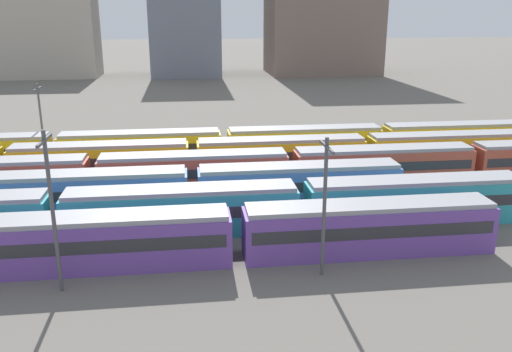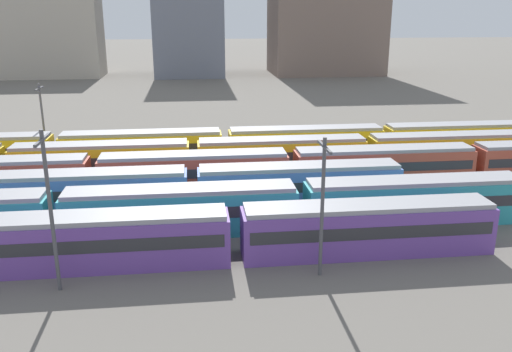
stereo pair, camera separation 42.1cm
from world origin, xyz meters
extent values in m
plane|color=#666059|center=(0.00, 13.00, 0.00)|extent=(600.00, 600.00, 0.00)
cube|color=#6B429E|center=(8.91, 0.00, 1.70)|extent=(18.00, 3.00, 3.40)
cube|color=#2D2D33|center=(8.91, 0.00, 2.11)|extent=(17.20, 3.06, 0.90)
cube|color=#939399|center=(8.91, 0.00, 3.57)|extent=(17.60, 2.70, 0.35)
cube|color=#6B429E|center=(27.81, 0.00, 1.70)|extent=(18.00, 3.00, 3.40)
cube|color=#2D2D33|center=(27.81, 0.00, 2.11)|extent=(17.20, 3.06, 0.90)
cube|color=#939399|center=(27.81, 0.00, 3.57)|extent=(17.60, 2.70, 0.35)
cube|color=teal|center=(14.56, 5.20, 1.70)|extent=(18.00, 3.00, 3.40)
cube|color=#2D2D33|center=(14.56, 5.20, 2.11)|extent=(17.20, 3.06, 0.90)
cube|color=#939399|center=(14.56, 5.20, 3.57)|extent=(17.60, 2.70, 0.35)
cube|color=teal|center=(33.46, 5.20, 1.70)|extent=(18.00, 3.00, 3.40)
cube|color=#2D2D33|center=(33.46, 5.20, 2.11)|extent=(17.20, 3.06, 0.90)
cube|color=#939399|center=(33.46, 5.20, 3.57)|extent=(17.60, 2.70, 0.35)
cube|color=#4C70BC|center=(6.02, 10.40, 1.70)|extent=(18.00, 3.00, 3.40)
cube|color=#2D2D33|center=(6.02, 10.40, 2.11)|extent=(17.20, 3.06, 0.90)
cube|color=#939399|center=(6.02, 10.40, 3.57)|extent=(17.60, 2.70, 0.35)
cube|color=#4C70BC|center=(24.92, 10.40, 1.70)|extent=(18.00, 3.00, 3.40)
cube|color=#2D2D33|center=(24.92, 10.40, 2.11)|extent=(17.20, 3.06, 0.90)
cube|color=#939399|center=(24.92, 10.40, 3.57)|extent=(17.60, 2.70, 0.35)
cube|color=#BC4C38|center=(15.68, 15.60, 1.70)|extent=(18.00, 3.00, 3.40)
cube|color=#2D2D33|center=(15.68, 15.60, 2.11)|extent=(17.20, 3.06, 0.90)
cube|color=#939399|center=(15.68, 15.60, 3.57)|extent=(17.60, 2.70, 0.35)
cube|color=#BC4C38|center=(34.58, 15.60, 1.70)|extent=(18.00, 3.00, 3.40)
cube|color=#2D2D33|center=(34.58, 15.60, 2.11)|extent=(17.20, 3.06, 0.90)
cube|color=#939399|center=(34.58, 15.60, 3.57)|extent=(17.60, 2.70, 0.35)
cube|color=yellow|center=(6.18, 20.80, 1.70)|extent=(18.00, 3.00, 3.40)
cube|color=#2D2D33|center=(6.18, 20.80, 2.11)|extent=(17.20, 3.06, 0.90)
cube|color=#939399|center=(6.18, 20.80, 3.57)|extent=(17.60, 2.70, 0.35)
cube|color=yellow|center=(25.08, 20.80, 1.70)|extent=(18.00, 3.00, 3.40)
cube|color=#2D2D33|center=(25.08, 20.80, 2.11)|extent=(17.20, 3.06, 0.90)
cube|color=#939399|center=(25.08, 20.80, 3.57)|extent=(17.60, 2.70, 0.35)
cube|color=yellow|center=(43.98, 20.80, 1.70)|extent=(18.00, 3.00, 3.40)
cube|color=#2D2D33|center=(43.98, 20.80, 2.11)|extent=(17.20, 3.06, 0.90)
cube|color=#939399|center=(43.98, 20.80, 3.57)|extent=(17.60, 2.70, 0.35)
cube|color=yellow|center=(9.86, 26.00, 1.70)|extent=(18.00, 3.00, 3.40)
cube|color=#2D2D33|center=(9.86, 26.00, 2.11)|extent=(17.20, 3.06, 0.90)
cube|color=#939399|center=(9.86, 26.00, 3.57)|extent=(17.60, 2.70, 0.35)
cube|color=yellow|center=(28.76, 26.00, 1.70)|extent=(18.00, 3.00, 3.40)
cube|color=#2D2D33|center=(28.76, 26.00, 2.11)|extent=(17.20, 3.06, 0.90)
cube|color=#939399|center=(28.76, 26.00, 3.57)|extent=(17.60, 2.70, 0.35)
cube|color=yellow|center=(47.66, 26.00, 1.70)|extent=(18.00, 3.00, 3.40)
cube|color=#2D2D33|center=(47.66, 26.00, 2.11)|extent=(17.20, 3.06, 0.90)
cube|color=#939399|center=(47.66, 26.00, 3.57)|extent=(17.60, 2.70, 0.35)
cylinder|color=#4C4C51|center=(23.69, -3.02, 4.66)|extent=(0.24, 0.24, 9.32)
cube|color=#47474C|center=(23.69, -3.02, 8.72)|extent=(0.16, 3.20, 0.16)
cylinder|color=#4C4C51|center=(-1.46, 29.07, 4.46)|extent=(0.24, 0.24, 8.92)
cube|color=#47474C|center=(-1.46, 29.07, 8.32)|extent=(0.16, 3.20, 0.16)
cylinder|color=#4C4C51|center=(7.07, -3.07, 5.12)|extent=(0.24, 0.24, 10.24)
cube|color=#47474C|center=(7.07, -3.07, 9.64)|extent=(0.16, 3.20, 0.16)
cube|color=#B2A899|center=(-21.94, 114.97, 10.93)|extent=(28.77, 13.51, 21.86)
cube|color=slate|center=(15.33, 114.97, 15.35)|extent=(18.08, 19.90, 30.70)
cube|color=#7A665B|center=(52.63, 114.97, 19.05)|extent=(29.49, 20.75, 38.09)
camera|label=1|loc=(15.29, -34.36, 16.72)|focal=37.76mm
camera|label=2|loc=(15.71, -34.41, 16.72)|focal=37.76mm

